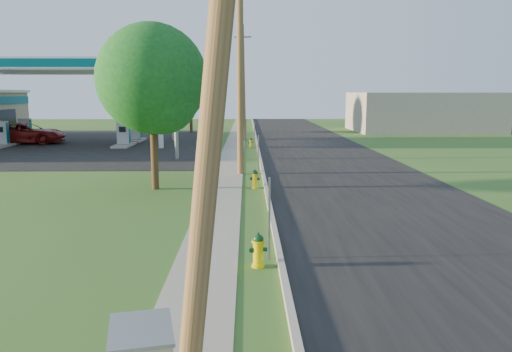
{
  "coord_description": "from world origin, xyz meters",
  "views": [
    {
      "loc": [
        -0.27,
        -7.31,
        3.95
      ],
      "look_at": [
        0.0,
        8.0,
        1.4
      ],
      "focal_mm": 35.0,
      "sensor_mm": 36.0,
      "label": 1
    }
  ],
  "objects": [
    {
      "name": "forecourt",
      "position": [
        -16.0,
        32.0,
        0.01
      ],
      "size": [
        26.0,
        28.0,
        0.02
      ],
      "primitive_type": "cube",
      "color": "black",
      "rests_on": "ground"
    },
    {
      "name": "hydrant_near",
      "position": [
        -0.03,
        3.67,
        0.4
      ],
      "size": [
        0.42,
        0.37,
        0.82
      ],
      "color": "#E2C905",
      "rests_on": "ground"
    },
    {
      "name": "sign_post_mid",
      "position": [
        0.25,
        16.0,
        1.0
      ],
      "size": [
        0.05,
        0.04,
        2.0
      ],
      "primitive_type": "cube",
      "color": "gray",
      "rests_on": "ground"
    },
    {
      "name": "car_red",
      "position": [
        -17.61,
        32.12,
        0.82
      ],
      "size": [
        6.0,
        2.94,
        1.64
      ],
      "primitive_type": "imported",
      "rotation": [
        0.0,
        0.0,
        1.61
      ],
      "color": "maroon",
      "rests_on": "ground"
    },
    {
      "name": "sidewalk",
      "position": [
        -1.25,
        10.0,
        0.01
      ],
      "size": [
        1.5,
        120.0,
        0.03
      ],
      "primitive_type": "cube",
      "color": "#98968B",
      "rests_on": "ground"
    },
    {
      "name": "price_pylon",
      "position": [
        -4.5,
        22.5,
        5.43
      ],
      "size": [
        0.34,
        2.04,
        6.85
      ],
      "color": "gray",
      "rests_on": "ground"
    },
    {
      "name": "tree_lot",
      "position": [
        -5.82,
        43.14,
        4.44
      ],
      "size": [
        4.55,
        4.55,
        6.9
      ],
      "color": "#3A281A",
      "rests_on": "ground"
    },
    {
      "name": "fuel_pump_ne",
      "position": [
        -9.5,
        30.0,
        0.72
      ],
      "size": [
        1.2,
        3.2,
        1.9
      ],
      "color": "#9C998E",
      "rests_on": "ground"
    },
    {
      "name": "gas_canopy",
      "position": [
        -14.0,
        32.0,
        5.9
      ],
      "size": [
        18.18,
        9.18,
        6.4
      ],
      "color": "silver",
      "rests_on": "ground"
    },
    {
      "name": "utility_pole_far",
      "position": [
        -0.6,
        35.0,
        4.8
      ],
      "size": [
        1.4,
        0.32,
        9.5
      ],
      "color": "brown",
      "rests_on": "ground"
    },
    {
      "name": "curb",
      "position": [
        0.5,
        10.0,
        0.07
      ],
      "size": [
        0.15,
        120.0,
        0.15
      ],
      "primitive_type": "cube",
      "color": "#9C998E",
      "rests_on": "ground"
    },
    {
      "name": "sign_post_near",
      "position": [
        0.25,
        4.2,
        1.0
      ],
      "size": [
        0.05,
        0.04,
        2.0
      ],
      "primitive_type": "cube",
      "color": "gray",
      "rests_on": "ground"
    },
    {
      "name": "fuel_pump_se",
      "position": [
        -9.5,
        34.0,
        0.72
      ],
      "size": [
        1.2,
        3.2,
        1.9
      ],
      "color": "#9C998E",
      "rests_on": "ground"
    },
    {
      "name": "distant_building",
      "position": [
        18.0,
        45.0,
        2.0
      ],
      "size": [
        14.0,
        10.0,
        4.0
      ],
      "primitive_type": "cube",
      "color": "gray",
      "rests_on": "ground"
    },
    {
      "name": "utility_pole_mid",
      "position": [
        -0.6,
        17.0,
        4.95
      ],
      "size": [
        1.4,
        0.32,
        9.8
      ],
      "color": "brown",
      "rests_on": "ground"
    },
    {
      "name": "tree_verge",
      "position": [
        -4.01,
        13.11,
        4.35
      ],
      "size": [
        4.45,
        4.45,
        6.75
      ],
      "color": "#3A281A",
      "rests_on": "ground"
    },
    {
      "name": "ground_plane",
      "position": [
        0.0,
        0.0,
        0.0
      ],
      "size": [
        140.0,
        140.0,
        0.0
      ],
      "primitive_type": "plane",
      "color": "#2C5924",
      "rests_on": "ground"
    },
    {
      "name": "road",
      "position": [
        4.5,
        10.0,
        0.01
      ],
      "size": [
        8.0,
        120.0,
        0.02
      ],
      "primitive_type": "cube",
      "color": "black",
      "rests_on": "ground"
    },
    {
      "name": "sign_post_far",
      "position": [
        0.25,
        28.2,
        1.0
      ],
      "size": [
        0.05,
        0.04,
        2.0
      ],
      "primitive_type": "cube",
      "color": "gray",
      "rests_on": "ground"
    },
    {
      "name": "fuel_pump_sw",
      "position": [
        -18.5,
        34.0,
        0.72
      ],
      "size": [
        1.2,
        3.2,
        1.9
      ],
      "color": "#9C998E",
      "rests_on": "ground"
    },
    {
      "name": "hydrant_mid",
      "position": [
        0.05,
        13.27,
        0.39
      ],
      "size": [
        0.42,
        0.37,
        0.81
      ],
      "color": "gold",
      "rests_on": "ground"
    },
    {
      "name": "utility_pole_near",
      "position": [
        -0.6,
        -1.0,
        4.8
      ],
      "size": [
        1.4,
        0.32,
        9.48
      ],
      "color": "brown",
      "rests_on": "ground"
    },
    {
      "name": "hydrant_far",
      "position": [
        -0.0,
        29.3,
        0.35
      ],
      "size": [
        0.37,
        0.33,
        0.71
      ],
      "color": "yellow",
      "rests_on": "ground"
    },
    {
      "name": "fuel_pump_nw",
      "position": [
        -18.5,
        30.0,
        0.72
      ],
      "size": [
        1.2,
        3.2,
        1.9
      ],
      "color": "#9C998E",
      "rests_on": "ground"
    }
  ]
}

